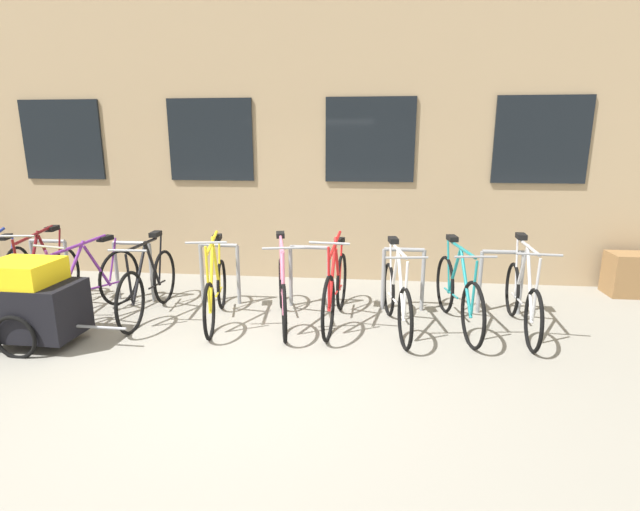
{
  "coord_description": "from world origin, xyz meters",
  "views": [
    {
      "loc": [
        1.24,
        -3.95,
        2.13
      ],
      "look_at": [
        0.64,
        1.6,
        0.76
      ],
      "focal_mm": 26.54,
      "sensor_mm": 36.0,
      "label": 1
    }
  ],
  "objects_px": {
    "bicycle_teal": "(458,294)",
    "planter_box": "(634,274)",
    "bicycle_black": "(149,285)",
    "bicycle_pink": "(282,291)",
    "bicycle_yellow": "(216,291)",
    "bicycle_purple": "(89,286)",
    "bicycle_silver": "(522,298)",
    "bike_trailer": "(33,302)",
    "bicycle_white": "(396,298)",
    "bicycle_maroon": "(45,282)",
    "bicycle_red": "(335,290)"
  },
  "relations": [
    {
      "from": "bicycle_teal",
      "to": "planter_box",
      "type": "bearing_deg",
      "value": 28.41
    },
    {
      "from": "bicycle_black",
      "to": "bicycle_pink",
      "type": "bearing_deg",
      "value": -0.79
    },
    {
      "from": "bicycle_yellow",
      "to": "bicycle_purple",
      "type": "bearing_deg",
      "value": -178.24
    },
    {
      "from": "bicycle_silver",
      "to": "bike_trailer",
      "type": "height_order",
      "value": "bicycle_silver"
    },
    {
      "from": "bicycle_purple",
      "to": "bike_trailer",
      "type": "height_order",
      "value": "bicycle_purple"
    },
    {
      "from": "bicycle_white",
      "to": "bicycle_silver",
      "type": "distance_m",
      "value": 1.43
    },
    {
      "from": "bicycle_silver",
      "to": "planter_box",
      "type": "xyz_separation_m",
      "value": [
        1.95,
        1.47,
        -0.08
      ]
    },
    {
      "from": "bicycle_maroon",
      "to": "bicycle_teal",
      "type": "bearing_deg",
      "value": 1.01
    },
    {
      "from": "bicycle_pink",
      "to": "bicycle_yellow",
      "type": "bearing_deg",
      "value": -175.28
    },
    {
      "from": "bicycle_maroon",
      "to": "bicycle_yellow",
      "type": "relative_size",
      "value": 1.07
    },
    {
      "from": "bicycle_purple",
      "to": "bicycle_yellow",
      "type": "relative_size",
      "value": 1.09
    },
    {
      "from": "bicycle_purple",
      "to": "bike_trailer",
      "type": "xyz_separation_m",
      "value": [
        -0.1,
        -0.83,
        0.08
      ]
    },
    {
      "from": "bicycle_maroon",
      "to": "bike_trailer",
      "type": "distance_m",
      "value": 1.07
    },
    {
      "from": "bicycle_pink",
      "to": "bicycle_teal",
      "type": "relative_size",
      "value": 0.95
    },
    {
      "from": "bicycle_teal",
      "to": "bicycle_purple",
      "type": "bearing_deg",
      "value": -177.7
    },
    {
      "from": "bicycle_maroon",
      "to": "bicycle_silver",
      "type": "relative_size",
      "value": 1.0
    },
    {
      "from": "bicycle_black",
      "to": "bicycle_silver",
      "type": "relative_size",
      "value": 1.01
    },
    {
      "from": "bicycle_maroon",
      "to": "planter_box",
      "type": "bearing_deg",
      "value": 11.18
    },
    {
      "from": "bicycle_yellow",
      "to": "bicycle_teal",
      "type": "distance_m",
      "value": 2.86
    },
    {
      "from": "bicycle_silver",
      "to": "bicycle_teal",
      "type": "distance_m",
      "value": 0.72
    },
    {
      "from": "bicycle_yellow",
      "to": "bike_trailer",
      "type": "height_order",
      "value": "bicycle_yellow"
    },
    {
      "from": "bicycle_purple",
      "to": "bicycle_silver",
      "type": "bearing_deg",
      "value": 1.65
    },
    {
      "from": "bicycle_maroon",
      "to": "planter_box",
      "type": "relative_size",
      "value": 2.49
    },
    {
      "from": "bicycle_purple",
      "to": "bicycle_black",
      "type": "height_order",
      "value": "bicycle_purple"
    },
    {
      "from": "bicycle_pink",
      "to": "planter_box",
      "type": "bearing_deg",
      "value": 17.68
    },
    {
      "from": "bicycle_maroon",
      "to": "bicycle_yellow",
      "type": "height_order",
      "value": "bicycle_maroon"
    },
    {
      "from": "bicycle_pink",
      "to": "planter_box",
      "type": "distance_m",
      "value": 4.95
    },
    {
      "from": "planter_box",
      "to": "bike_trailer",
      "type": "bearing_deg",
      "value": -161.21
    },
    {
      "from": "bicycle_pink",
      "to": "bicycle_white",
      "type": "height_order",
      "value": "bicycle_pink"
    },
    {
      "from": "bicycle_maroon",
      "to": "bicycle_silver",
      "type": "distance_m",
      "value": 5.79
    },
    {
      "from": "bicycle_black",
      "to": "bicycle_red",
      "type": "distance_m",
      "value": 2.31
    },
    {
      "from": "bicycle_teal",
      "to": "planter_box",
      "type": "height_order",
      "value": "bicycle_teal"
    },
    {
      "from": "bicycle_teal",
      "to": "bicycle_red",
      "type": "bearing_deg",
      "value": -179.41
    },
    {
      "from": "bicycle_maroon",
      "to": "bike_trailer",
      "type": "height_order",
      "value": "bicycle_maroon"
    },
    {
      "from": "bicycle_pink",
      "to": "bicycle_white",
      "type": "bearing_deg",
      "value": -3.65
    },
    {
      "from": "bicycle_black",
      "to": "bike_trailer",
      "type": "xyz_separation_m",
      "value": [
        -0.8,
        -0.97,
        0.09
      ]
    },
    {
      "from": "bicycle_pink",
      "to": "bike_trailer",
      "type": "xyz_separation_m",
      "value": [
        -2.48,
        -0.95,
        0.1
      ]
    },
    {
      "from": "bicycle_silver",
      "to": "bicycle_teal",
      "type": "xyz_separation_m",
      "value": [
        -0.72,
        0.03,
        0.01
      ]
    },
    {
      "from": "bike_trailer",
      "to": "planter_box",
      "type": "relative_size",
      "value": 2.08
    },
    {
      "from": "bicycle_maroon",
      "to": "bicycle_red",
      "type": "height_order",
      "value": "bicycle_maroon"
    },
    {
      "from": "bicycle_white",
      "to": "bicycle_red",
      "type": "height_order",
      "value": "bicycle_red"
    },
    {
      "from": "bicycle_teal",
      "to": "bicycle_pink",
      "type": "bearing_deg",
      "value": -178.22
    },
    {
      "from": "planter_box",
      "to": "bicycle_black",
      "type": "bearing_deg",
      "value": -166.97
    },
    {
      "from": "bicycle_purple",
      "to": "bicycle_black",
      "type": "distance_m",
      "value": 0.71
    },
    {
      "from": "bicycle_white",
      "to": "bicycle_silver",
      "type": "height_order",
      "value": "bicycle_silver"
    },
    {
      "from": "bicycle_purple",
      "to": "bicycle_red",
      "type": "height_order",
      "value": "bicycle_red"
    },
    {
      "from": "bicycle_yellow",
      "to": "bike_trailer",
      "type": "distance_m",
      "value": 1.9
    },
    {
      "from": "bike_trailer",
      "to": "bicycle_teal",
      "type": "bearing_deg",
      "value": 12.54
    },
    {
      "from": "bicycle_pink",
      "to": "bike_trailer",
      "type": "distance_m",
      "value": 2.66
    },
    {
      "from": "bicycle_red",
      "to": "bike_trailer",
      "type": "bearing_deg",
      "value": -162.28
    }
  ]
}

